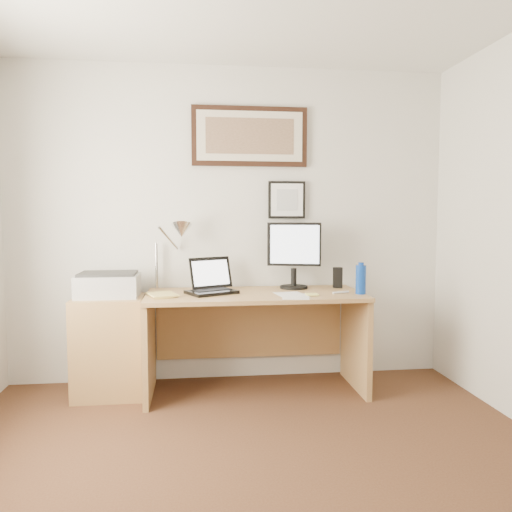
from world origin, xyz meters
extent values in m
cube|color=silver|center=(0.00, 2.00, 1.25)|extent=(3.50, 0.02, 2.50)
cube|color=#9A7140|center=(-0.92, 1.68, 0.36)|extent=(0.50, 0.40, 0.73)
cylinder|color=#0C369C|center=(0.92, 1.49, 0.86)|extent=(0.07, 0.07, 0.21)
cylinder|color=#0C369C|center=(0.92, 1.49, 0.97)|extent=(0.04, 0.04, 0.02)
cube|color=black|center=(0.84, 1.81, 0.83)|extent=(0.08, 0.08, 0.16)
cube|color=white|center=(0.42, 1.43, 0.75)|extent=(0.23, 0.29, 0.00)
cube|color=white|center=(0.40, 1.49, 0.75)|extent=(0.23, 0.30, 0.00)
cube|color=#EEE770|center=(0.54, 1.46, 0.76)|extent=(0.09, 0.09, 0.01)
cylinder|color=white|center=(0.78, 1.53, 0.76)|extent=(0.14, 0.06, 0.02)
imported|color=#D0BA62|center=(-0.61, 1.53, 0.76)|extent=(0.25, 0.29, 0.02)
cube|color=#9A7140|center=(0.15, 1.63, 0.73)|extent=(1.60, 0.70, 0.03)
cube|color=#9A7140|center=(-0.63, 1.63, 0.36)|extent=(0.04, 0.65, 0.72)
cube|color=#9A7140|center=(0.93, 1.63, 0.36)|extent=(0.04, 0.65, 0.72)
cube|color=#9A7140|center=(0.15, 1.96, 0.45)|extent=(1.50, 0.03, 0.55)
cube|color=black|center=(-0.17, 1.63, 0.76)|extent=(0.41, 0.37, 0.02)
cube|color=black|center=(-0.17, 1.66, 0.78)|extent=(0.31, 0.24, 0.00)
cube|color=black|center=(-0.17, 1.77, 0.89)|extent=(0.34, 0.22, 0.23)
cube|color=white|center=(-0.17, 1.76, 0.89)|extent=(0.29, 0.18, 0.18)
cylinder|color=black|center=(0.48, 1.83, 0.76)|extent=(0.22, 0.22, 0.02)
cylinder|color=black|center=(0.48, 1.83, 0.84)|extent=(0.04, 0.04, 0.14)
cube|color=black|center=(0.48, 1.82, 1.10)|extent=(0.41, 0.14, 0.34)
cube|color=silver|center=(0.48, 1.80, 1.10)|extent=(0.37, 0.10, 0.30)
cube|color=#ABACAE|center=(-0.92, 1.72, 0.81)|extent=(0.44, 0.34, 0.16)
cube|color=#2B2B2B|center=(-0.92, 1.72, 0.90)|extent=(0.40, 0.30, 0.02)
cylinder|color=silver|center=(-0.59, 1.92, 0.93)|extent=(0.02, 0.02, 0.36)
cylinder|color=silver|center=(-0.49, 1.86, 1.15)|extent=(0.15, 0.23, 0.19)
cone|color=silver|center=(-0.39, 1.80, 1.21)|extent=(0.16, 0.18, 0.15)
cube|color=black|center=(0.15, 1.98, 1.95)|extent=(0.92, 0.03, 0.47)
cube|color=beige|center=(0.15, 1.96, 1.95)|extent=(0.84, 0.01, 0.39)
cube|color=brown|center=(0.15, 1.95, 1.95)|extent=(0.70, 0.00, 0.28)
cube|color=black|center=(0.45, 1.98, 1.45)|extent=(0.30, 0.02, 0.30)
cube|color=white|center=(0.45, 1.96, 1.45)|extent=(0.26, 0.00, 0.26)
cube|color=#B4B9BE|center=(0.45, 1.96, 1.45)|extent=(0.17, 0.00, 0.17)
camera|label=1|loc=(-0.29, -2.02, 1.32)|focal=35.00mm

